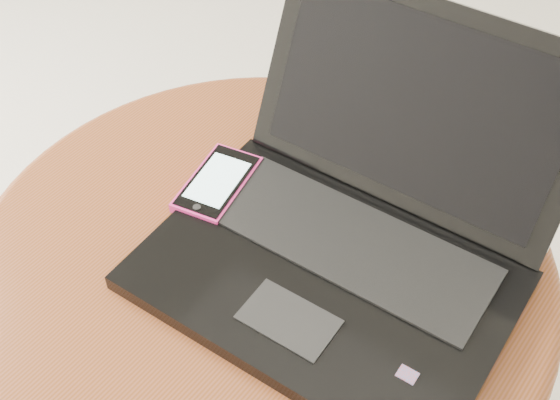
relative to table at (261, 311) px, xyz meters
The scene contains 4 objects.
table is the anchor object (origin of this frame).
laptop 0.18m from the table, 35.05° to the left, with size 0.39×0.38×0.23m.
phone_black 0.14m from the table, 154.21° to the left, with size 0.12×0.14×0.01m.
phone_pink 0.16m from the table, 156.84° to the left, with size 0.08×0.13×0.01m.
Camera 1 is at (0.28, -0.43, 1.14)m, focal length 47.50 mm.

